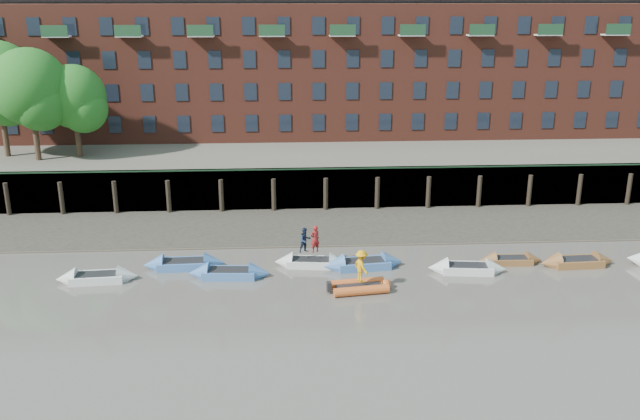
{
  "coord_description": "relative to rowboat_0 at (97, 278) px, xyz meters",
  "views": [
    {
      "loc": [
        -5.25,
        -28.1,
        16.16
      ],
      "look_at": [
        -2.99,
        12.0,
        3.2
      ],
      "focal_mm": 38.0,
      "sensor_mm": 36.0,
      "label": 1
    }
  ],
  "objects": [
    {
      "name": "rowboat_2",
      "position": [
        7.68,
        0.19,
        0.01
      ],
      "size": [
        4.92,
        1.72,
        1.4
      ],
      "rotation": [
        0.0,
        0.0,
        -0.07
      ],
      "color": "#416DAC",
      "rests_on": "ground"
    },
    {
      "name": "rowboat_0",
      "position": [
        0.0,
        0.0,
        0.0
      ],
      "size": [
        4.79,
        1.68,
        1.36
      ],
      "rotation": [
        0.0,
        0.0,
        0.07
      ],
      "color": "silver",
      "rests_on": "ground"
    },
    {
      "name": "mud_band",
      "position": [
        16.23,
        5.57,
        -0.24
      ],
      "size": [
        110.0,
        1.6,
        0.1
      ],
      "primitive_type": "cube",
      "color": "#4C4336",
      "rests_on": "ground"
    },
    {
      "name": "rowboat_7",
      "position": [
        29.07,
        0.77,
        -0.0
      ],
      "size": [
        4.75,
        1.57,
        1.36
      ],
      "rotation": [
        0.0,
        0.0,
        0.04
      ],
      "color": "brown",
      "rests_on": "ground"
    },
    {
      "name": "person_rib_crew",
      "position": [
        15.28,
        -2.16,
        1.26
      ],
      "size": [
        1.12,
        1.4,
        1.89
      ],
      "primitive_type": "imported",
      "rotation": [
        0.0,
        0.0,
        1.97
      ],
      "color": "orange",
      "rests_on": "rib_tender"
    },
    {
      "name": "bank_terrace",
      "position": [
        16.23,
        26.97,
        1.36
      ],
      "size": [
        110.0,
        28.0,
        3.2
      ],
      "primitive_type": "cube",
      "color": "#5E594D",
      "rests_on": "ground"
    },
    {
      "name": "tree_cluster",
      "position": [
        -9.39,
        18.32,
        8.76
      ],
      "size": [
        11.76,
        7.74,
        9.4
      ],
      "color": "#3A281C",
      "rests_on": "bank_terrace"
    },
    {
      "name": "rowboat_5",
      "position": [
        21.99,
        0.13,
        -0.0
      ],
      "size": [
        4.81,
        1.87,
        1.36
      ],
      "rotation": [
        0.0,
        0.0,
        -0.11
      ],
      "color": "silver",
      "rests_on": "ground"
    },
    {
      "name": "rowboat_1",
      "position": [
        4.81,
        1.75,
        0.01
      ],
      "size": [
        5.0,
        1.62,
        1.44
      ],
      "rotation": [
        0.0,
        0.0,
        0.04
      ],
      "color": "#416DAC",
      "rests_on": "ground"
    },
    {
      "name": "apartment_terrace",
      "position": [
        16.23,
        27.97,
        12.58
      ],
      "size": [
        80.6,
        15.56,
        20.98
      ],
      "color": "brown",
      "rests_on": "bank_terrace"
    },
    {
      "name": "ground",
      "position": [
        16.23,
        -9.03,
        -0.24
      ],
      "size": [
        220.0,
        220.0,
        0.0
      ],
      "primitive_type": "plane",
      "color": "#615B53",
      "rests_on": "ground"
    },
    {
      "name": "foreshore",
      "position": [
        16.23,
        8.97,
        -0.24
      ],
      "size": [
        110.0,
        8.0,
        0.5
      ],
      "primitive_type": "cube",
      "color": "#3D382F",
      "rests_on": "ground"
    },
    {
      "name": "person_rower_b",
      "position": [
        12.25,
        1.74,
        1.43
      ],
      "size": [
        0.95,
        0.88,
        1.58
      ],
      "primitive_type": "imported",
      "rotation": [
        0.0,
        0.0,
        0.46
      ],
      "color": "#19233F",
      "rests_on": "rowboat_3"
    },
    {
      "name": "river_wall",
      "position": [
        16.23,
        13.35,
        1.35
      ],
      "size": [
        110.0,
        1.23,
        3.3
      ],
      "color": "#2D2A26",
      "rests_on": "ground"
    },
    {
      "name": "rowboat_6",
      "position": [
        25.08,
        1.37,
        -0.04
      ],
      "size": [
        3.99,
        1.23,
        1.15
      ],
      "rotation": [
        0.0,
        0.0,
        -0.02
      ],
      "color": "brown",
      "rests_on": "ground"
    },
    {
      "name": "rowboat_4",
      "position": [
        15.81,
        1.16,
        0.01
      ],
      "size": [
        5.1,
        2.0,
        1.44
      ],
      "rotation": [
        0.0,
        0.0,
        0.11
      ],
      "color": "#416DAC",
      "rests_on": "ground"
    },
    {
      "name": "rowboat_3",
      "position": [
        12.61,
        1.64,
        -0.01
      ],
      "size": [
        4.65,
        1.8,
        1.32
      ],
      "rotation": [
        0.0,
        0.0,
        -0.11
      ],
      "color": "silver",
      "rests_on": "ground"
    },
    {
      "name": "person_rower_a",
      "position": [
        12.86,
        1.72,
        1.51
      ],
      "size": [
        0.75,
        0.66,
        1.72
      ],
      "primitive_type": "imported",
      "rotation": [
        0.0,
        0.0,
        3.63
      ],
      "color": "maroon",
      "rests_on": "rowboat_3"
    },
    {
      "name": "rib_tender",
      "position": [
        15.31,
        -2.16,
        0.02
      ],
      "size": [
        3.52,
        2.03,
        0.6
      ],
      "rotation": [
        0.0,
        0.0,
        0.14
      ],
      "color": "#CD5924",
      "rests_on": "ground"
    }
  ]
}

